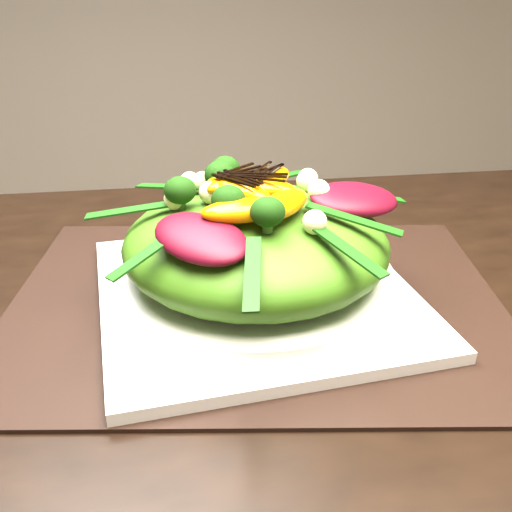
{
  "coord_description": "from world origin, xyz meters",
  "views": [
    {
      "loc": [
        -0.02,
        -0.34,
        1.03
      ],
      "look_at": [
        0.04,
        0.12,
        0.8
      ],
      "focal_mm": 42.0,
      "sensor_mm": 36.0,
      "label": 1
    }
  ],
  "objects": [
    {
      "name": "macadamia_nut",
      "position": [
        0.08,
        0.09,
        0.85
      ],
      "size": [
        0.03,
        0.03,
        0.02
      ],
      "primitive_type": "sphere",
      "rotation": [
        0.0,
        0.0,
        -0.42
      ],
      "color": "beige",
      "rests_on": "lettuce_mound"
    },
    {
      "name": "dining_table",
      "position": [
        0.0,
        0.0,
        0.73
      ],
      "size": [
        1.6,
        0.9,
        0.75
      ],
      "primitive_type": "cube",
      "color": "black",
      "rests_on": "floor"
    },
    {
      "name": "placemat",
      "position": [
        0.04,
        0.12,
        0.75
      ],
      "size": [
        0.48,
        0.39,
        0.0
      ],
      "primitive_type": "cube",
      "rotation": [
        0.0,
        0.0,
        -0.13
      ],
      "color": "black",
      "rests_on": "dining_table"
    },
    {
      "name": "salad_bowl",
      "position": [
        0.04,
        0.12,
        0.77
      ],
      "size": [
        0.27,
        0.27,
        0.02
      ],
      "primitive_type": "cylinder",
      "rotation": [
        0.0,
        0.0,
        0.11
      ],
      "color": "white",
      "rests_on": "plate_base"
    },
    {
      "name": "radicchio_leaf",
      "position": [
        0.13,
        0.13,
        0.84
      ],
      "size": [
        0.09,
        0.07,
        0.02
      ],
      "primitive_type": "ellipsoid",
      "rotation": [
        0.0,
        0.0,
        0.18
      ],
      "color": "#450713",
      "rests_on": "lettuce_mound"
    },
    {
      "name": "broccoli_floret",
      "position": [
        -0.0,
        0.15,
        0.86
      ],
      "size": [
        0.04,
        0.04,
        0.04
      ],
      "primitive_type": "sphere",
      "rotation": [
        0.0,
        0.0,
        -0.12
      ],
      "color": "#173209",
      "rests_on": "lettuce_mound"
    },
    {
      "name": "balsamic_drizzle",
      "position": [
        0.02,
        0.13,
        0.87
      ],
      "size": [
        0.04,
        0.0,
        0.0
      ],
      "primitive_type": "cube",
      "rotation": [
        0.0,
        0.0,
        -0.05
      ],
      "color": "black",
      "rests_on": "orange_segment"
    },
    {
      "name": "lettuce_mound",
      "position": [
        0.04,
        0.12,
        0.81
      ],
      "size": [
        0.29,
        0.29,
        0.08
      ],
      "primitive_type": "ellipsoid",
      "rotation": [
        0.0,
        0.0,
        -0.3
      ],
      "color": "#3D6A13",
      "rests_on": "salad_bowl"
    },
    {
      "name": "plate_base",
      "position": [
        0.04,
        0.12,
        0.76
      ],
      "size": [
        0.3,
        0.3,
        0.01
      ],
      "primitive_type": "cube",
      "rotation": [
        0.0,
        0.0,
        0.11
      ],
      "color": "silver",
      "rests_on": "placemat"
    },
    {
      "name": "orange_segment",
      "position": [
        0.02,
        0.13,
        0.86
      ],
      "size": [
        0.07,
        0.03,
        0.02
      ],
      "primitive_type": "ellipsoid",
      "rotation": [
        0.0,
        0.0,
        -0.05
      ],
      "color": "#CE6703",
      "rests_on": "lettuce_mound"
    }
  ]
}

